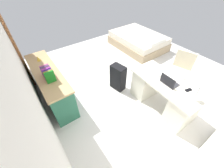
{
  "coord_description": "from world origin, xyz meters",
  "views": [
    {
      "loc": [
        -2.11,
        2.15,
        2.56
      ],
      "look_at": [
        -0.42,
        0.92,
        0.6
      ],
      "focal_mm": 22.24,
      "sensor_mm": 36.0,
      "label": 1
    }
  ],
  "objects_px": {
    "desk": "(163,94)",
    "laptop": "(169,82)",
    "computer_mouse": "(159,75)",
    "bed": "(138,41)",
    "cell_phone_near_laptop": "(188,90)",
    "desk_lamp": "(197,88)",
    "office_chair": "(179,73)",
    "figurine_small": "(38,59)",
    "credenza": "(51,85)",
    "suitcase_black": "(118,78)"
  },
  "relations": [
    {
      "from": "suitcase_black",
      "to": "desk_lamp",
      "type": "bearing_deg",
      "value": -175.77
    },
    {
      "from": "bed",
      "to": "figurine_small",
      "type": "distance_m",
      "value": 3.43
    },
    {
      "from": "office_chair",
      "to": "suitcase_black",
      "type": "bearing_deg",
      "value": 57.28
    },
    {
      "from": "cell_phone_near_laptop",
      "to": "computer_mouse",
      "type": "bearing_deg",
      "value": 24.61
    },
    {
      "from": "credenza",
      "to": "desk_lamp",
      "type": "bearing_deg",
      "value": -140.17
    },
    {
      "from": "cell_phone_near_laptop",
      "to": "desk_lamp",
      "type": "xyz_separation_m",
      "value": [
        -0.14,
        0.15,
        0.25
      ]
    },
    {
      "from": "suitcase_black",
      "to": "computer_mouse",
      "type": "height_order",
      "value": "computer_mouse"
    },
    {
      "from": "office_chair",
      "to": "desk_lamp",
      "type": "xyz_separation_m",
      "value": [
        -0.72,
        0.88,
        0.56
      ]
    },
    {
      "from": "bed",
      "to": "laptop",
      "type": "bearing_deg",
      "value": 146.31
    },
    {
      "from": "laptop",
      "to": "desk_lamp",
      "type": "distance_m",
      "value": 0.51
    },
    {
      "from": "office_chair",
      "to": "laptop",
      "type": "relative_size",
      "value": 2.95
    },
    {
      "from": "desk",
      "to": "computer_mouse",
      "type": "distance_m",
      "value": 0.42
    },
    {
      "from": "office_chair",
      "to": "desk_lamp",
      "type": "relative_size",
      "value": 2.72
    },
    {
      "from": "suitcase_black",
      "to": "laptop",
      "type": "height_order",
      "value": "laptop"
    },
    {
      "from": "credenza",
      "to": "bed",
      "type": "distance_m",
      "value": 3.43
    },
    {
      "from": "computer_mouse",
      "to": "laptop",
      "type": "bearing_deg",
      "value": 170.98
    },
    {
      "from": "desk",
      "to": "computer_mouse",
      "type": "relative_size",
      "value": 14.64
    },
    {
      "from": "desk",
      "to": "office_chair",
      "type": "relative_size",
      "value": 1.56
    },
    {
      "from": "laptop",
      "to": "cell_phone_near_laptop",
      "type": "bearing_deg",
      "value": -154.06
    },
    {
      "from": "desk_lamp",
      "to": "figurine_small",
      "type": "bearing_deg",
      "value": 34.49
    },
    {
      "from": "bed",
      "to": "computer_mouse",
      "type": "bearing_deg",
      "value": 144.08
    },
    {
      "from": "credenza",
      "to": "computer_mouse",
      "type": "relative_size",
      "value": 18.0
    },
    {
      "from": "bed",
      "to": "desk",
      "type": "bearing_deg",
      "value": 146.4
    },
    {
      "from": "cell_phone_near_laptop",
      "to": "desk_lamp",
      "type": "distance_m",
      "value": 0.32
    },
    {
      "from": "desk",
      "to": "bed",
      "type": "bearing_deg",
      "value": -33.6
    },
    {
      "from": "cell_phone_near_laptop",
      "to": "desk_lamp",
      "type": "height_order",
      "value": "desk_lamp"
    },
    {
      "from": "desk",
      "to": "cell_phone_near_laptop",
      "type": "xyz_separation_m",
      "value": [
        -0.37,
        -0.13,
        0.35
      ]
    },
    {
      "from": "office_chair",
      "to": "desk_lamp",
      "type": "bearing_deg",
      "value": 129.38
    },
    {
      "from": "credenza",
      "to": "figurine_small",
      "type": "bearing_deg",
      "value": 0.19
    },
    {
      "from": "office_chair",
      "to": "cell_phone_near_laptop",
      "type": "xyz_separation_m",
      "value": [
        -0.59,
        0.74,
        0.31
      ]
    },
    {
      "from": "suitcase_black",
      "to": "desk_lamp",
      "type": "height_order",
      "value": "desk_lamp"
    },
    {
      "from": "desk",
      "to": "office_chair",
      "type": "xyz_separation_m",
      "value": [
        0.22,
        -0.86,
        0.04
      ]
    },
    {
      "from": "desk",
      "to": "figurine_small",
      "type": "xyz_separation_m",
      "value": [
        2.13,
        1.84,
        0.47
      ]
    },
    {
      "from": "desk",
      "to": "credenza",
      "type": "distance_m",
      "value": 2.48
    },
    {
      "from": "bed",
      "to": "desk_lamp",
      "type": "distance_m",
      "value": 3.31
    },
    {
      "from": "desk",
      "to": "office_chair",
      "type": "height_order",
      "value": "office_chair"
    },
    {
      "from": "credenza",
      "to": "cell_phone_near_laptop",
      "type": "xyz_separation_m",
      "value": [
        -2.04,
        -1.96,
        0.33
      ]
    },
    {
      "from": "bed",
      "to": "laptop",
      "type": "height_order",
      "value": "laptop"
    },
    {
      "from": "bed",
      "to": "office_chair",
      "type": "bearing_deg",
      "value": 162.17
    },
    {
      "from": "cell_phone_near_laptop",
      "to": "figurine_small",
      "type": "bearing_deg",
      "value": 52.2
    },
    {
      "from": "desk",
      "to": "credenza",
      "type": "bearing_deg",
      "value": 47.78
    },
    {
      "from": "credenza",
      "to": "suitcase_black",
      "type": "height_order",
      "value": "credenza"
    },
    {
      "from": "office_chair",
      "to": "credenza",
      "type": "height_order",
      "value": "office_chair"
    },
    {
      "from": "credenza",
      "to": "bed",
      "type": "xyz_separation_m",
      "value": [
        0.65,
        -3.37,
        -0.16
      ]
    },
    {
      "from": "credenza",
      "to": "laptop",
      "type": "height_order",
      "value": "laptop"
    },
    {
      "from": "office_chair",
      "to": "computer_mouse",
      "type": "relative_size",
      "value": 9.4
    },
    {
      "from": "desk_lamp",
      "to": "desk",
      "type": "bearing_deg",
      "value": -2.37
    },
    {
      "from": "desk",
      "to": "laptop",
      "type": "xyz_separation_m",
      "value": [
        -0.04,
        0.03,
        0.4
      ]
    },
    {
      "from": "bed",
      "to": "figurine_small",
      "type": "height_order",
      "value": "figurine_small"
    },
    {
      "from": "computer_mouse",
      "to": "figurine_small",
      "type": "bearing_deg",
      "value": 46.23
    }
  ]
}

